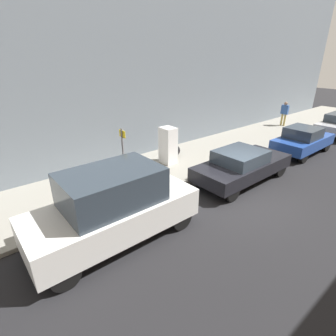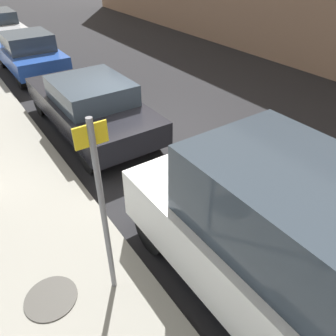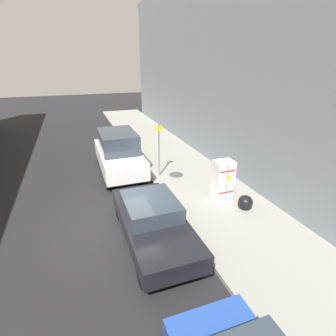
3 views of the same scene
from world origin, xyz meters
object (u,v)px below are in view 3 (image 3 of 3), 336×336
Objects in this scene: trash_bag at (245,202)px; parked_sedan_dark at (153,220)px; street_sign_post at (159,147)px; discarded_refrigerator at (223,181)px; parked_van_white at (119,152)px.

parked_sedan_dark reaches higher than trash_bag.
parked_sedan_dark is at bearing 69.33° from street_sign_post.
trash_bag is (-0.53, 0.88, -0.59)m from discarded_refrigerator.
discarded_refrigerator is 0.38× the size of parked_sedan_dark.
parked_van_white is (3.31, -4.71, 0.07)m from discarded_refrigerator.
street_sign_post is at bearing -63.38° from trash_bag.
discarded_refrigerator is 3.72m from street_sign_post.
street_sign_post is 4.97m from parked_sedan_dark.
discarded_refrigerator is 1.18m from trash_bag.
parked_sedan_dark is (3.83, 0.38, 0.32)m from trash_bag.
street_sign_post is 4.84m from trash_bag.
street_sign_post is at bearing 141.09° from parked_van_white.
parked_sedan_dark is (1.73, 4.58, -0.85)m from street_sign_post.
parked_van_white is (1.73, -1.40, -0.51)m from street_sign_post.
parked_van_white reaches higher than trash_bag.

